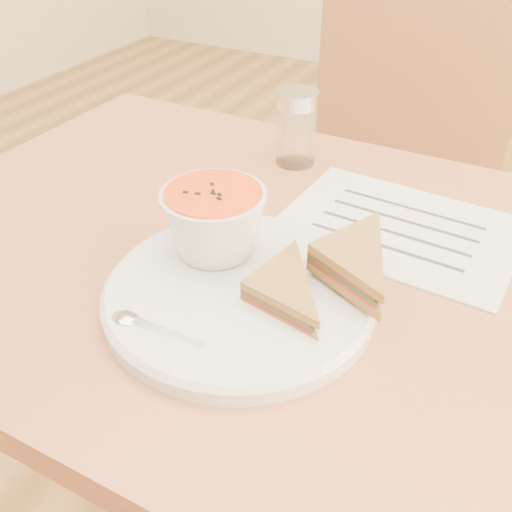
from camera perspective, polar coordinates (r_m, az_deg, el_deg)
The scene contains 9 objects.
dining_table at distance 0.97m, azimuth 0.95°, elevation -17.54°, with size 1.00×0.70×0.75m, color #9C5330, non-canonical shape.
chair_far at distance 1.27m, azimuth 13.98°, elevation 2.34°, with size 0.42×0.42×0.96m, color #5C2E1B, non-canonical shape.
plate at distance 0.62m, azimuth -1.67°, elevation -3.83°, with size 0.30×0.30×0.02m, color silver, non-canonical shape.
soup_bowl at distance 0.65m, azimuth -4.17°, elevation 3.13°, with size 0.12×0.12×0.08m, color silver, non-canonical shape.
sandwich_half_a at distance 0.59m, azimuth -1.57°, elevation -3.71°, with size 0.10×0.10×0.03m, color #A87F3B, non-canonical shape.
sandwich_half_b at distance 0.62m, azimuth 5.13°, elevation -0.03°, with size 0.11×0.11×0.03m, color #A87F3B, non-canonical shape.
spoon at distance 0.57m, azimuth -9.09°, elevation -7.62°, with size 0.16×0.03×0.01m, color silver, non-canonical shape.
paper_menu at distance 0.77m, azimuth 14.06°, elevation 2.78°, with size 0.30×0.22×0.00m, color silver, non-canonical shape.
condiment_shaker at distance 0.89m, azimuth 4.06°, elevation 12.64°, with size 0.06×0.06×0.11m, color silver, non-canonical shape.
Camera 1 is at (0.26, -0.52, 1.16)m, focal length 40.00 mm.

